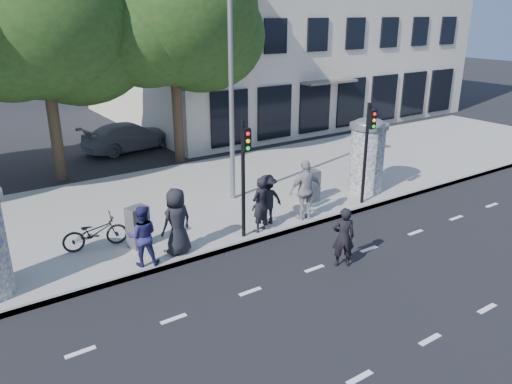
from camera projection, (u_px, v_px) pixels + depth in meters
ground at (353, 292)px, 11.85m from camera, size 120.00×120.00×0.00m
sidewalk at (202, 198)px, 17.65m from camera, size 40.00×8.00×0.15m
curb at (266, 237)px, 14.58m from camera, size 40.00×0.10×0.16m
lane_dash_near at (430, 340)px, 10.14m from camera, size 32.00×0.12×0.01m
lane_dash_far at (314, 269)px, 12.93m from camera, size 32.00×0.12×0.01m
ad_column_right at (367, 153)px, 17.73m from camera, size 1.36×1.36×2.65m
traffic_pole_near at (244, 168)px, 13.72m from camera, size 0.22×0.31×3.40m
traffic_pole_far at (368, 144)px, 16.26m from camera, size 0.22×0.31×3.40m
street_lamp at (232, 61)px, 15.79m from camera, size 0.25×0.93×8.00m
tree_near_left at (40, 18)px, 17.80m from camera, size 6.80×6.80×8.97m
tree_center at (172, 11)px, 20.05m from camera, size 7.00×7.00×9.30m
building at (271, 16)px, 31.69m from camera, size 20.30×15.85×12.00m
ped_a at (177, 221)px, 13.17m from camera, size 0.99×0.75×1.83m
ped_b at (260, 205)px, 14.54m from camera, size 0.70×0.57×1.66m
ped_c at (142, 236)px, 12.59m from camera, size 0.95×0.86×1.60m
ped_d at (267, 200)px, 15.07m from camera, size 1.05×0.65×1.56m
ped_e at (306, 190)px, 15.35m from camera, size 1.19×0.77×1.91m
man_road at (343, 237)px, 12.85m from camera, size 0.71×0.64×1.62m
bicycle at (95, 232)px, 13.60m from camera, size 0.81×1.81×0.92m
cabinet_left at (138, 227)px, 13.66m from camera, size 0.64×0.54×1.16m
cabinet_right at (311, 186)px, 16.98m from camera, size 0.54×0.42×1.07m
car_right at (130, 136)px, 23.87m from camera, size 2.55×4.80×1.33m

